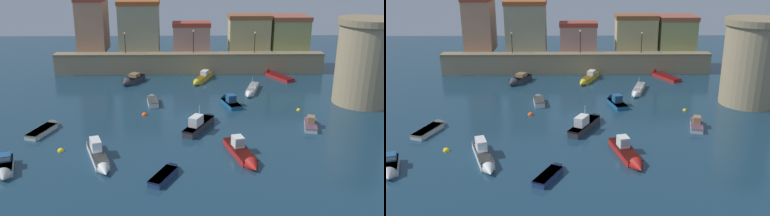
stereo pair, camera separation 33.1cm
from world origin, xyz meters
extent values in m
plane|color=#19384C|center=(0.00, 0.00, 0.00)|extent=(115.00, 115.00, 0.00)
cube|color=#9E8966|center=(0.00, 20.24, 1.59)|extent=(43.70, 2.15, 3.18)
cube|color=#817053|center=(0.00, 20.24, 3.30)|extent=(43.70, 2.45, 0.24)
cube|color=tan|center=(-16.21, 24.25, 7.28)|extent=(4.61, 5.88, 8.21)
cube|color=tan|center=(-8.33, 23.34, 6.97)|extent=(6.60, 4.05, 7.58)
cube|color=#A95125|center=(-8.33, 23.34, 11.11)|extent=(6.86, 4.21, 0.70)
cube|color=tan|center=(0.39, 22.95, 5.25)|extent=(6.06, 3.27, 4.15)
cube|color=#A13929|center=(0.39, 22.95, 7.67)|extent=(6.30, 3.41, 0.70)
cube|color=tan|center=(10.04, 23.23, 5.83)|extent=(6.75, 3.83, 5.31)
cube|color=brown|center=(10.04, 23.23, 8.83)|extent=(7.02, 3.99, 0.70)
cube|color=tan|center=(16.97, 24.14, 5.70)|extent=(6.10, 5.65, 5.04)
cube|color=#974D37|center=(16.97, 24.14, 8.57)|extent=(6.35, 5.88, 0.70)
cylinder|color=#9E8966|center=(22.12, 4.37, 5.09)|extent=(7.18, 7.18, 10.17)
cylinder|color=#867556|center=(22.12, 4.37, 10.57)|extent=(7.76, 7.76, 0.80)
cylinder|color=black|center=(-10.37, 20.24, 4.95)|extent=(0.12, 0.12, 3.07)
sphere|color=#F9D172|center=(-10.37, 20.24, 6.64)|extent=(0.32, 0.32, 0.32)
cylinder|color=black|center=(0.65, 20.24, 5.11)|extent=(0.12, 0.12, 3.39)
sphere|color=#F9D172|center=(0.65, 20.24, 6.96)|extent=(0.32, 0.32, 0.32)
cylinder|color=black|center=(10.59, 20.24, 4.95)|extent=(0.12, 0.12, 3.07)
sphere|color=#F9D172|center=(10.59, 20.24, 6.63)|extent=(0.32, 0.32, 0.32)
cube|color=white|center=(8.78, 9.90, 0.33)|extent=(2.68, 5.45, 0.65)
cone|color=white|center=(7.78, 6.72, 0.33)|extent=(1.43, 1.66, 1.06)
cube|color=#6E7E4E|center=(8.78, 9.90, 0.61)|extent=(2.74, 5.56, 0.08)
cylinder|color=#B2B2B7|center=(8.79, 9.92, 1.31)|extent=(0.08, 0.08, 1.33)
cube|color=#333338|center=(0.63, -4.62, 0.39)|extent=(3.75, 5.72, 0.78)
cone|color=#333338|center=(2.24, -1.46, 0.39)|extent=(1.69, 1.79, 1.19)
cube|color=black|center=(0.63, -4.62, 0.74)|extent=(3.82, 5.83, 0.08)
cube|color=silver|center=(0.31, -5.24, 1.30)|extent=(1.71, 2.06, 1.04)
cube|color=#99B7C6|center=(0.72, -4.43, 1.35)|extent=(0.83, 0.46, 0.63)
cylinder|color=#B2B2B7|center=(0.69, -4.49, 1.79)|extent=(0.08, 0.08, 2.01)
cube|color=silver|center=(-5.01, 4.22, 0.35)|extent=(1.74, 3.45, 0.70)
cone|color=silver|center=(-5.34, 6.25, 0.35)|extent=(1.31, 1.10, 1.18)
cube|color=#536461|center=(-5.01, 4.22, 0.66)|extent=(1.78, 3.52, 0.08)
cube|color=#333338|center=(-8.59, 15.09, 0.40)|extent=(3.20, 4.47, 0.81)
cone|color=#333338|center=(-9.67, 12.71, 0.40)|extent=(1.89, 1.70, 1.54)
cube|color=black|center=(-8.59, 15.09, 0.77)|extent=(3.26, 4.56, 0.08)
cube|color=olive|center=(-8.51, 15.27, 1.07)|extent=(1.76, 1.84, 0.51)
cube|color=gold|center=(2.09, 16.06, 0.35)|extent=(3.27, 5.89, 0.70)
cone|color=gold|center=(0.75, 12.73, 0.35)|extent=(1.55, 1.71, 1.10)
cube|color=#825C11|center=(2.09, 16.06, 0.66)|extent=(3.34, 6.01, 0.08)
cube|color=silver|center=(2.36, 16.74, 1.03)|extent=(1.49, 1.84, 0.65)
cube|color=silver|center=(13.12, -4.35, 0.27)|extent=(2.08, 3.74, 0.55)
cone|color=silver|center=(13.64, -2.20, 0.27)|extent=(1.41, 1.25, 1.21)
cube|color=#7D566D|center=(13.12, -4.35, 0.51)|extent=(2.12, 3.82, 0.08)
cube|color=olive|center=(13.19, -4.06, 0.92)|extent=(1.03, 1.26, 0.74)
cube|color=#99B7C6|center=(13.32, -3.53, 0.95)|extent=(0.70, 0.23, 0.44)
cube|color=red|center=(4.34, -11.02, 0.32)|extent=(2.73, 5.77, 0.63)
cone|color=red|center=(5.15, -14.36, 0.32)|extent=(1.67, 1.69, 1.38)
cube|color=#4D0F0B|center=(4.34, -11.02, 0.59)|extent=(2.78, 5.88, 0.08)
cube|color=silver|center=(4.21, -10.49, 1.14)|extent=(1.24, 1.45, 1.01)
cube|color=#99B7C6|center=(4.36, -11.10, 1.19)|extent=(0.87, 0.26, 0.61)
cube|color=#195689|center=(5.09, 3.51, 0.25)|extent=(2.51, 4.17, 0.50)
cone|color=#195689|center=(4.44, 5.88, 0.25)|extent=(1.68, 1.44, 1.44)
cube|color=#0F3040|center=(5.09, 3.51, 0.46)|extent=(2.56, 4.26, 0.08)
cube|color=navy|center=(5.07, 3.61, 0.97)|extent=(1.31, 1.42, 0.94)
cube|color=#99B7C6|center=(4.91, 4.19, 1.02)|extent=(0.91, 0.31, 0.57)
cube|color=navy|center=(-2.81, -15.88, 0.28)|extent=(2.53, 3.64, 0.56)
cone|color=navy|center=(-1.87, -13.91, 0.28)|extent=(1.40, 1.35, 1.08)
cube|color=#13193A|center=(-2.81, -15.88, 0.52)|extent=(2.58, 3.72, 0.08)
cube|color=white|center=(-9.16, -11.65, 0.33)|extent=(3.15, 5.80, 0.66)
cone|color=white|center=(-7.94, -14.94, 0.33)|extent=(1.59, 1.72, 1.18)
cube|color=slate|center=(-9.16, -11.65, 0.62)|extent=(3.22, 5.92, 0.08)
cube|color=silver|center=(-9.41, -10.97, 1.16)|extent=(1.46, 2.03, 1.01)
cube|color=#99B7C6|center=(-9.09, -11.83, 1.21)|extent=(0.76, 0.33, 0.61)
cube|color=red|center=(14.22, 16.77, 0.25)|extent=(3.78, 5.54, 0.49)
cone|color=red|center=(12.71, 19.78, 0.25)|extent=(1.91, 1.89, 1.43)
cube|color=#590D0E|center=(14.22, 16.77, 0.45)|extent=(3.86, 5.65, 0.08)
cube|color=silver|center=(-16.31, -5.45, 0.28)|extent=(2.52, 4.34, 0.57)
cone|color=silver|center=(-15.52, -2.98, 0.28)|extent=(1.55, 1.48, 1.26)
cube|color=#697B4A|center=(-16.31, -5.45, 0.53)|extent=(2.57, 4.42, 0.08)
cube|color=silver|center=(-17.01, -13.81, 0.37)|extent=(2.47, 3.73, 0.73)
cone|color=silver|center=(-16.31, -15.86, 0.37)|extent=(1.59, 1.35, 1.35)
cube|color=#4D5F55|center=(-17.01, -13.81, 0.69)|extent=(2.51, 3.81, 0.08)
cube|color=navy|center=(-17.16, -13.37, 1.01)|extent=(1.50, 1.44, 0.56)
cube|color=#99B7C6|center=(-16.98, -13.89, 1.04)|extent=(1.05, 0.41, 0.34)
sphere|color=yellow|center=(-13.08, -9.96, 0.00)|extent=(0.66, 0.66, 0.66)
sphere|color=#EA4C19|center=(-5.74, 0.20, 0.00)|extent=(0.71, 0.71, 0.71)
sphere|color=yellow|center=(13.32, 1.57, 0.00)|extent=(0.51, 0.51, 0.51)
camera|label=1|loc=(-1.04, -48.39, 17.73)|focal=40.03mm
camera|label=2|loc=(-0.71, -48.40, 17.73)|focal=40.03mm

